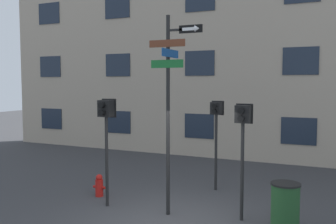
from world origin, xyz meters
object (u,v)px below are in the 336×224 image
object	(u,v)px
street_sign_pole	(170,97)
pedestrian_signal_right	(243,129)
pedestrian_signal_across	(216,121)
trash_bin	(285,207)
fire_hydrant	(99,186)
pedestrian_signal_left	(106,121)

from	to	relation	value
street_sign_pole	pedestrian_signal_right	distance (m)	1.82
pedestrian_signal_across	trash_bin	xyz separation A→B (m)	(2.26, -2.34, -1.53)
street_sign_pole	trash_bin	world-z (taller)	street_sign_pole
pedestrian_signal_right	fire_hydrant	world-z (taller)	pedestrian_signal_right
pedestrian_signal_left	street_sign_pole	bearing A→B (deg)	2.12
street_sign_pole	pedestrian_signal_left	distance (m)	1.86
street_sign_pole	fire_hydrant	size ratio (longest dim) A/B	7.58
trash_bin	pedestrian_signal_right	bearing A→B (deg)	167.17
pedestrian_signal_right	trash_bin	distance (m)	1.89
trash_bin	street_sign_pole	bearing A→B (deg)	-177.09
street_sign_pole	pedestrian_signal_left	size ratio (longest dim) A/B	1.71
pedestrian_signal_left	trash_bin	bearing A→B (deg)	2.59
pedestrian_signal_left	pedestrian_signal_right	xyz separation A→B (m)	(3.38, 0.42, -0.08)
street_sign_pole	trash_bin	distance (m)	3.49
pedestrian_signal_right	pedestrian_signal_across	xyz separation A→B (m)	(-1.27, 2.12, -0.07)
pedestrian_signal_across	street_sign_pole	bearing A→B (deg)	-98.38
pedestrian_signal_right	pedestrian_signal_left	bearing A→B (deg)	-172.87
pedestrian_signal_right	pedestrian_signal_across	world-z (taller)	pedestrian_signal_right
pedestrian_signal_across	pedestrian_signal_right	bearing A→B (deg)	-59.04
trash_bin	fire_hydrant	bearing A→B (deg)	175.51
pedestrian_signal_right	fire_hydrant	distance (m)	4.42
street_sign_pole	trash_bin	size ratio (longest dim) A/B	4.55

